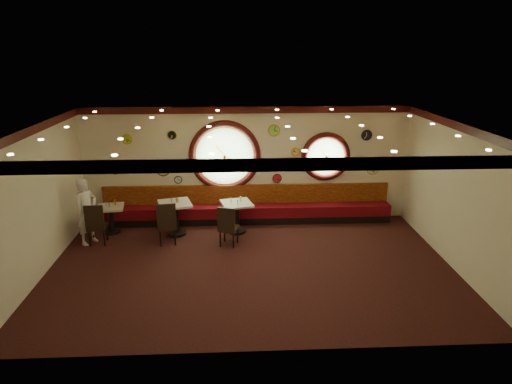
% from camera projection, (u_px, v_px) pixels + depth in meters
% --- Properties ---
extents(floor, '(9.00, 6.00, 0.00)m').
position_uv_depth(floor, '(251.00, 266.00, 10.27)').
color(floor, black).
rests_on(floor, ground).
extents(ceiling, '(9.00, 6.00, 0.02)m').
position_uv_depth(ceiling, '(251.00, 125.00, 9.29)').
color(ceiling, gold).
rests_on(ceiling, wall_back).
extents(wall_back, '(9.00, 0.02, 3.20)m').
position_uv_depth(wall_back, '(247.00, 164.00, 12.63)').
color(wall_back, beige).
rests_on(wall_back, floor).
extents(wall_front, '(9.00, 0.02, 3.20)m').
position_uv_depth(wall_front, '(258.00, 262.00, 6.92)').
color(wall_front, beige).
rests_on(wall_front, floor).
extents(wall_left, '(0.02, 6.00, 3.20)m').
position_uv_depth(wall_left, '(37.00, 202.00, 9.56)').
color(wall_left, beige).
rests_on(wall_left, floor).
extents(wall_right, '(0.02, 6.00, 3.20)m').
position_uv_depth(wall_right, '(456.00, 196.00, 9.99)').
color(wall_right, beige).
rests_on(wall_right, floor).
extents(molding_back, '(9.00, 0.10, 0.18)m').
position_uv_depth(molding_back, '(246.00, 110.00, 12.12)').
color(molding_back, '#390A0A').
rests_on(molding_back, wall_back).
extents(molding_front, '(9.00, 0.10, 0.18)m').
position_uv_depth(molding_front, '(258.00, 165.00, 6.51)').
color(molding_front, '#390A0A').
rests_on(molding_front, wall_back).
extents(molding_left, '(0.10, 6.00, 0.18)m').
position_uv_depth(molding_left, '(28.00, 131.00, 9.10)').
color(molding_left, '#390A0A').
rests_on(molding_left, wall_back).
extents(molding_right, '(0.10, 6.00, 0.18)m').
position_uv_depth(molding_right, '(463.00, 127.00, 9.53)').
color(molding_right, '#390A0A').
rests_on(molding_right, wall_back).
extents(banquette_base, '(8.00, 0.55, 0.20)m').
position_uv_depth(banquette_base, '(247.00, 219.00, 12.82)').
color(banquette_base, black).
rests_on(banquette_base, floor).
extents(banquette_seat, '(8.00, 0.55, 0.30)m').
position_uv_depth(banquette_seat, '(247.00, 210.00, 12.75)').
color(banquette_seat, '#580711').
rests_on(banquette_seat, banquette_base).
extents(banquette_back, '(8.00, 0.10, 0.55)m').
position_uv_depth(banquette_back, '(247.00, 194.00, 12.83)').
color(banquette_back, '#620B07').
rests_on(banquette_back, wall_back).
extents(porthole_left_glass, '(1.66, 0.02, 1.66)m').
position_uv_depth(porthole_left_glass, '(225.00, 156.00, 12.52)').
color(porthole_left_glass, '#82B26B').
rests_on(porthole_left_glass, wall_back).
extents(porthole_left_frame, '(1.98, 0.18, 1.98)m').
position_uv_depth(porthole_left_frame, '(225.00, 156.00, 12.51)').
color(porthole_left_frame, '#390A0A').
rests_on(porthole_left_frame, wall_back).
extents(porthole_left_ring, '(1.61, 0.03, 1.61)m').
position_uv_depth(porthole_left_ring, '(225.00, 156.00, 12.48)').
color(porthole_left_ring, gold).
rests_on(porthole_left_ring, wall_back).
extents(porthole_right_glass, '(1.10, 0.02, 1.10)m').
position_uv_depth(porthole_right_glass, '(326.00, 157.00, 12.67)').
color(porthole_right_glass, '#82B26B').
rests_on(porthole_right_glass, wall_back).
extents(porthole_right_frame, '(1.38, 0.18, 1.38)m').
position_uv_depth(porthole_right_frame, '(326.00, 157.00, 12.65)').
color(porthole_right_frame, '#390A0A').
rests_on(porthole_right_frame, wall_back).
extents(porthole_right_ring, '(1.09, 0.03, 1.09)m').
position_uv_depth(porthole_right_ring, '(326.00, 157.00, 12.62)').
color(porthole_right_ring, gold).
rests_on(porthole_right_ring, wall_back).
extents(wall_clock_0, '(0.28, 0.03, 0.28)m').
position_uv_depth(wall_clock_0, '(367.00, 135.00, 12.50)').
color(wall_clock_0, black).
rests_on(wall_clock_0, wall_back).
extents(wall_clock_1, '(0.36, 0.03, 0.36)m').
position_uv_depth(wall_clock_1, '(163.00, 169.00, 12.51)').
color(wall_clock_1, yellow).
rests_on(wall_clock_1, wall_back).
extents(wall_clock_2, '(0.20, 0.03, 0.20)m').
position_uv_depth(wall_clock_2, '(178.00, 180.00, 12.62)').
color(wall_clock_2, silver).
rests_on(wall_clock_2, wall_back).
extents(wall_clock_3, '(0.22, 0.03, 0.22)m').
position_uv_depth(wall_clock_3, '(296.00, 152.00, 12.55)').
color(wall_clock_3, gold).
rests_on(wall_clock_3, wall_back).
extents(wall_clock_4, '(0.24, 0.03, 0.24)m').
position_uv_depth(wall_clock_4, '(172.00, 135.00, 12.24)').
color(wall_clock_4, black).
rests_on(wall_clock_4, wall_back).
extents(wall_clock_5, '(0.26, 0.03, 0.26)m').
position_uv_depth(wall_clock_5, '(127.00, 139.00, 12.21)').
color(wall_clock_5, '#ACC527').
rests_on(wall_clock_5, wall_back).
extents(wall_clock_6, '(0.30, 0.03, 0.30)m').
position_uv_depth(wall_clock_6, '(274.00, 130.00, 12.34)').
color(wall_clock_6, '#95DF45').
rests_on(wall_clock_6, wall_back).
extents(wall_clock_7, '(0.24, 0.03, 0.24)m').
position_uv_depth(wall_clock_7, '(277.00, 178.00, 12.75)').
color(wall_clock_7, red).
rests_on(wall_clock_7, wall_back).
extents(wall_clock_8, '(0.32, 0.03, 0.32)m').
position_uv_depth(wall_clock_8, '(115.00, 168.00, 12.44)').
color(wall_clock_8, red).
rests_on(wall_clock_8, wall_back).
extents(wall_clock_9, '(0.34, 0.03, 0.34)m').
position_uv_depth(wall_clock_9, '(373.00, 168.00, 12.81)').
color(wall_clock_9, silver).
rests_on(wall_clock_9, wall_back).
extents(table_a, '(0.76, 0.76, 0.73)m').
position_uv_depth(table_a, '(111.00, 216.00, 11.98)').
color(table_a, black).
rests_on(table_a, floor).
extents(table_b, '(0.98, 0.98, 0.88)m').
position_uv_depth(table_b, '(175.00, 214.00, 11.85)').
color(table_b, black).
rests_on(table_b, floor).
extents(table_c, '(0.91, 0.91, 0.83)m').
position_uv_depth(table_c, '(237.00, 214.00, 11.99)').
color(table_c, black).
rests_on(table_c, floor).
extents(chair_a, '(0.47, 0.47, 0.66)m').
position_uv_depth(chair_a, '(96.00, 222.00, 11.18)').
color(chair_a, black).
rests_on(chair_a, floor).
extents(chair_b, '(0.54, 0.54, 0.68)m').
position_uv_depth(chair_b, '(167.00, 221.00, 11.20)').
color(chair_b, black).
rests_on(chair_b, floor).
extents(chair_c, '(0.54, 0.54, 0.64)m').
position_uv_depth(chair_c, '(227.00, 224.00, 11.12)').
color(chair_c, black).
rests_on(chair_c, floor).
extents(condiment_a_salt, '(0.04, 0.04, 0.10)m').
position_uv_depth(condiment_a_salt, '(106.00, 204.00, 11.92)').
color(condiment_a_salt, silver).
rests_on(condiment_a_salt, table_a).
extents(condiment_b_salt, '(0.04, 0.04, 0.10)m').
position_uv_depth(condiment_b_salt, '(171.00, 201.00, 11.75)').
color(condiment_b_salt, '#BBBABF').
rests_on(condiment_b_salt, table_b).
extents(condiment_c_salt, '(0.04, 0.04, 0.11)m').
position_uv_depth(condiment_c_salt, '(231.00, 200.00, 11.92)').
color(condiment_c_salt, silver).
rests_on(condiment_c_salt, table_c).
extents(condiment_a_pepper, '(0.04, 0.04, 0.11)m').
position_uv_depth(condiment_a_pepper, '(109.00, 205.00, 11.83)').
color(condiment_a_pepper, silver).
rests_on(condiment_a_pepper, table_a).
extents(condiment_b_pepper, '(0.04, 0.04, 0.10)m').
position_uv_depth(condiment_b_pepper, '(178.00, 201.00, 11.73)').
color(condiment_b_pepper, silver).
rests_on(condiment_b_pepper, table_b).
extents(condiment_c_pepper, '(0.04, 0.04, 0.10)m').
position_uv_depth(condiment_c_pepper, '(237.00, 202.00, 11.80)').
color(condiment_c_pepper, '#B9B8BD').
rests_on(condiment_c_pepper, table_c).
extents(condiment_a_bottle, '(0.05, 0.05, 0.15)m').
position_uv_depth(condiment_a_bottle, '(115.00, 202.00, 11.98)').
color(condiment_a_bottle, gold).
rests_on(condiment_a_bottle, table_a).
extents(condiment_b_bottle, '(0.04, 0.04, 0.14)m').
position_uv_depth(condiment_b_bottle, '(177.00, 200.00, 11.76)').
color(condiment_b_bottle, gold).
rests_on(condiment_b_bottle, table_b).
extents(condiment_c_bottle, '(0.04, 0.04, 0.14)m').
position_uv_depth(condiment_c_bottle, '(241.00, 199.00, 11.97)').
color(condiment_c_bottle, gold).
rests_on(condiment_c_bottle, table_c).
extents(waiter, '(0.66, 0.73, 1.68)m').
position_uv_depth(waiter, '(87.00, 211.00, 11.24)').
color(waiter, white).
rests_on(waiter, floor).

